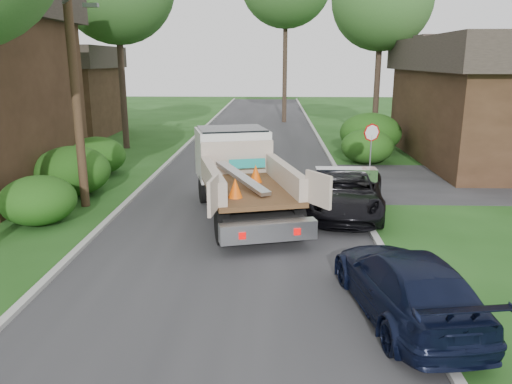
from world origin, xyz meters
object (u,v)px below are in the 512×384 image
object	(u,v)px
flatbed_truck	(238,168)
tree_right_far	(382,0)
house_right	(511,98)
house_left_far	(57,90)
navy_suv	(406,284)
utility_pole	(72,55)
black_pickup	(347,192)
stop_sign	(371,140)

from	to	relation	value
flatbed_truck	tree_right_far	bearing A→B (deg)	49.00
house_right	tree_right_far	size ratio (longest dim) A/B	1.13
house_left_far	navy_suv	distance (m)	30.09
utility_pole	flatbed_truck	bearing A→B (deg)	-0.59
house_left_far	house_right	world-z (taller)	house_right
house_right	black_pickup	bearing A→B (deg)	-134.70
house_left_far	house_right	distance (m)	27.68
flatbed_truck	house_left_far	bearing A→B (deg)	113.84
black_pickup	navy_suv	xyz separation A→B (m)	(0.20, -7.00, -0.04)
tree_right_far	black_pickup	xyz separation A→B (m)	(-3.90, -15.50, -7.76)
black_pickup	house_right	bearing A→B (deg)	54.72
house_left_far	flatbed_truck	distance (m)	21.79
house_left_far	black_pickup	bearing A→B (deg)	-45.66
utility_pole	house_right	bearing A→B (deg)	26.01
stop_sign	flatbed_truck	size ratio (longest dim) A/B	0.33
house_left_far	stop_sign	bearing A→B (deg)	-34.81
utility_pole	black_pickup	distance (m)	10.13
stop_sign	utility_pole	bearing A→B (deg)	-159.38
house_left_far	flatbed_truck	size ratio (longest dim) A/B	1.02
utility_pole	black_pickup	xyz separation A→B (m)	(9.08, -0.48, -4.45)
house_left_far	tree_right_far	distance (m)	21.78
tree_right_far	black_pickup	bearing A→B (deg)	-104.12
house_left_far	house_right	size ratio (longest dim) A/B	0.58
utility_pole	flatbed_truck	world-z (taller)	utility_pole
tree_right_far	house_left_far	bearing A→B (deg)	174.56
utility_pole	black_pickup	size ratio (longest dim) A/B	1.93
tree_right_far	flatbed_truck	size ratio (longest dim) A/B	1.55
house_left_far	tree_right_far	xyz separation A→B (m)	(21.00, -2.00, 5.43)
house_right	black_pickup	world-z (taller)	house_right
stop_sign	black_pickup	world-z (taller)	stop_sign
utility_pole	house_right	size ratio (longest dim) A/B	0.77
navy_suv	utility_pole	bearing A→B (deg)	-47.67
stop_sign	navy_suv	size ratio (longest dim) A/B	0.53
house_right	navy_suv	world-z (taller)	house_right
navy_suv	house_left_far	bearing A→B (deg)	-63.57
navy_suv	stop_sign	bearing A→B (deg)	-105.74
tree_right_far	navy_suv	distance (m)	24.10
utility_pole	house_left_far	size ratio (longest dim) A/B	1.32
stop_sign	flatbed_truck	world-z (taller)	flatbed_truck
utility_pole	navy_suv	xyz separation A→B (m)	(9.28, -7.48, -4.49)
house_left_far	black_pickup	size ratio (longest dim) A/B	1.46
navy_suv	house_right	bearing A→B (deg)	-127.94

